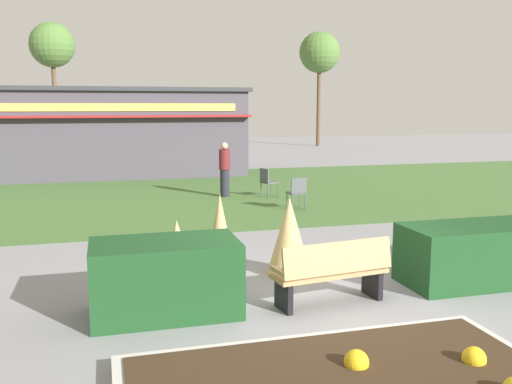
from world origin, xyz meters
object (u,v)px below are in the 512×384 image
object	(u,v)px
cafe_chair_east	(267,180)
parked_car_center_slot	(158,144)
tree_right_bg	(52,46)
food_kiosk	(107,131)
person_strolling	(225,169)
parked_car_west_slot	(64,146)
trash_bin	(478,242)
cafe_chair_west	(297,191)
tree_left_bg	(320,53)
park_bench	(332,272)

from	to	relation	value
cafe_chair_east	parked_car_center_slot	bearing A→B (deg)	96.99
parked_car_center_slot	tree_right_bg	bearing A→B (deg)	132.69
food_kiosk	tree_right_bg	size ratio (longest dim) A/B	1.40
person_strolling	tree_right_bg	distance (m)	22.88
food_kiosk	parked_car_west_slot	bearing A→B (deg)	105.72
trash_bin	tree_right_bg	bearing A→B (deg)	107.31
trash_bin	food_kiosk	bearing A→B (deg)	111.94
cafe_chair_west	tree_left_bg	size ratio (longest dim) A/B	0.11
trash_bin	parked_car_west_slot	size ratio (longest dim) A/B	0.18
parked_car_west_slot	parked_car_center_slot	bearing A→B (deg)	0.06
park_bench	trash_bin	world-z (taller)	park_bench
cafe_chair_east	parked_car_west_slot	distance (m)	16.78
food_kiosk	cafe_chair_east	bearing A→B (deg)	-57.61
cafe_chair_east	parked_car_center_slot	size ratio (longest dim) A/B	0.21
park_bench	trash_bin	xyz separation A→B (m)	(3.32, 1.23, -0.08)
tree_right_bg	person_strolling	bearing A→B (deg)	-73.06
parked_car_center_slot	tree_right_bg	distance (m)	10.42
trash_bin	food_kiosk	xyz separation A→B (m)	(-6.23, 15.48, 1.36)
food_kiosk	cafe_chair_west	size ratio (longest dim) A/B	12.49
trash_bin	food_kiosk	world-z (taller)	food_kiosk
parked_car_center_slot	tree_right_bg	size ratio (longest dim) A/B	0.54
parked_car_center_slot	tree_left_bg	world-z (taller)	tree_left_bg
person_strolling	tree_right_bg	xyz separation A→B (m)	(-6.46, 21.22, 5.63)
food_kiosk	parked_car_west_slot	size ratio (longest dim) A/B	2.58
trash_bin	tree_left_bg	world-z (taller)	tree_left_bg
food_kiosk	person_strolling	world-z (taller)	food_kiosk
cafe_chair_east	parked_car_west_slot	bearing A→B (deg)	114.36
park_bench	food_kiosk	distance (m)	17.00
park_bench	cafe_chair_east	world-z (taller)	park_bench
cafe_chair_east	tree_left_bg	xyz separation A→B (m)	(9.73, 20.25, 5.82)
parked_car_west_slot	trash_bin	bearing A→B (deg)	-70.10
tree_right_bg	park_bench	bearing A→B (deg)	-79.14
parked_car_west_slot	tree_left_bg	bearing A→B (deg)	16.61
tree_right_bg	food_kiosk	bearing A→B (deg)	-78.01
tree_right_bg	trash_bin	bearing A→B (deg)	-72.69
trash_bin	parked_car_west_slot	distance (m)	24.82
park_bench	parked_car_center_slot	world-z (taller)	parked_car_center_slot
trash_bin	parked_car_center_slot	world-z (taller)	parked_car_center_slot
park_bench	person_strolling	world-z (taller)	person_strolling
parked_car_west_slot	parked_car_center_slot	distance (m)	5.04
park_bench	cafe_chair_east	size ratio (longest dim) A/B	1.97
park_bench	tree_right_bg	bearing A→B (deg)	100.86
park_bench	parked_car_center_slot	xyz separation A→B (m)	(-0.08, 24.57, 0.16)
cafe_chair_east	person_strolling	size ratio (longest dim) A/B	0.53
tree_right_bg	parked_car_west_slot	bearing A→B (deg)	-82.79
food_kiosk	cafe_chair_west	world-z (taller)	food_kiosk
cafe_chair_west	parked_car_center_slot	distance (m)	17.69
cafe_chair_west	parked_car_west_slot	world-z (taller)	parked_car_west_slot
cafe_chair_east	tree_right_bg	xyz separation A→B (m)	(-7.72, 21.62, 5.97)
park_bench	parked_car_center_slot	distance (m)	24.57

